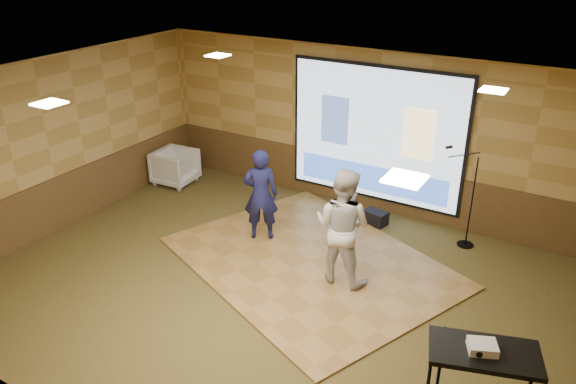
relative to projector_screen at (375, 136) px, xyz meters
The scene contains 17 objects.
ground 3.74m from the projector_screen, 90.00° to the right, with size 9.00×9.00×0.00m, color #293518.
room_shell 3.49m from the projector_screen, 90.00° to the right, with size 9.04×7.04×3.02m.
wainscot_back 1.00m from the projector_screen, 90.00° to the left, with size 9.00×0.04×0.95m, color #472F17.
wainscot_left 5.73m from the projector_screen, 142.51° to the right, with size 0.04×7.00×0.95m, color #472F17.
projector_screen is the anchor object (origin of this frame).
downlight_nw 3.12m from the projector_screen, 143.35° to the right, with size 0.32×0.32×0.02m, color beige.
downlight_ne 3.12m from the projector_screen, 36.65° to the right, with size 0.32×0.32×0.02m, color beige.
downlight_sw 5.61m from the projector_screen, 114.02° to the right, with size 0.32×0.32×0.02m, color beige.
downlight_se 5.61m from the projector_screen, 65.98° to the right, with size 0.32×0.32×0.02m, color beige.
dance_floor 2.70m from the projector_screen, 91.81° to the right, with size 4.26×3.24×0.03m, color olive.
player_left 2.41m from the projector_screen, 120.49° to the right, with size 0.58×0.38×1.60m, color #161844.
player_right 2.60m from the projector_screen, 77.41° to the right, with size 0.87×0.68×1.79m, color beige.
av_table 5.36m from the projector_screen, 55.76° to the right, with size 1.06×0.56×1.12m.
projector 5.32m from the projector_screen, 56.12° to the right, with size 0.27×0.23×0.09m, color white.
mic_stand 2.16m from the projector_screen, 13.59° to the right, with size 0.67×0.28×1.71m.
banquet_chair 4.26m from the projector_screen, 166.81° to the right, with size 0.78×0.80×0.73m, color gray.
duffel_bag 1.48m from the projector_screen, 57.98° to the right, with size 0.40×0.27×0.25m, color black.
Camera 1 is at (3.52, -5.63, 4.81)m, focal length 35.00 mm.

